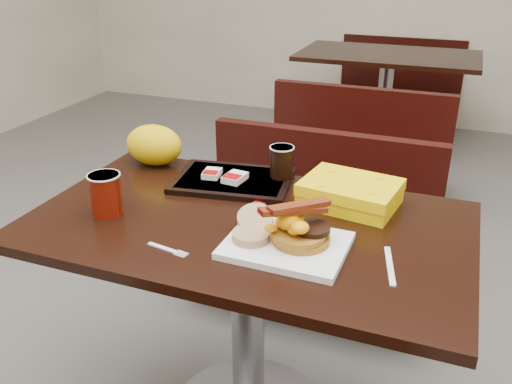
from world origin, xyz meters
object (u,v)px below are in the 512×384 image
at_px(fork, 162,248).
at_px(hashbrown_sleeve_left, 212,174).
at_px(tray, 233,180).
at_px(paper_bag, 154,145).
at_px(bench_near_n, 310,230).
at_px(table_near, 248,330).
at_px(coffee_cup_far, 282,162).
at_px(clamshell, 350,193).
at_px(hashbrown_sleeve_right, 235,178).
at_px(bench_far_s, 365,140).
at_px(bench_far_n, 397,86).
at_px(platter, 286,245).
at_px(table_far, 383,107).
at_px(pancake_stack, 301,236).
at_px(knife, 390,266).
at_px(coffee_cup_near, 106,195).

distance_m(fork, hashbrown_sleeve_left, 0.43).
xyz_separation_m(tray, paper_bag, (-0.31, 0.06, 0.06)).
xyz_separation_m(bench_near_n, fork, (-0.14, -0.91, 0.39)).
bearing_deg(table_near, coffee_cup_far, 89.55).
xyz_separation_m(hashbrown_sleeve_left, clamshell, (0.45, -0.01, 0.01)).
bearing_deg(hashbrown_sleeve_right, bench_far_s, 92.73).
bearing_deg(bench_far_n, table_near, -90.00).
distance_m(platter, clamshell, 0.32).
relative_size(fork, clamshell, 0.44).
bearing_deg(table_far, pancake_stack, -86.20).
xyz_separation_m(fork, paper_bag, (-0.31, 0.49, 0.07)).
bearing_deg(platter, hashbrown_sleeve_left, 139.04).
distance_m(table_near, coffee_cup_far, 0.53).
bearing_deg(table_far, bench_near_n, -90.00).
relative_size(bench_far_s, paper_bag, 5.06).
bearing_deg(coffee_cup_far, paper_bag, -178.67).
bearing_deg(table_far, hashbrown_sleeve_left, -94.90).
bearing_deg(table_far, fork, -92.94).
bearing_deg(bench_far_n, bench_near_n, -90.00).
bearing_deg(bench_near_n, table_far, 90.00).
bearing_deg(bench_far_s, hashbrown_sleeve_left, -96.92).
bearing_deg(tray, clamshell, -11.38).
bearing_deg(platter, paper_bag, 148.36).
height_order(platter, hashbrown_sleeve_right, hashbrown_sleeve_right).
bearing_deg(hashbrown_sleeve_right, table_near, -52.07).
relative_size(table_near, tray, 3.31).
bearing_deg(knife, bench_far_s, 178.37).
bearing_deg(coffee_cup_far, hashbrown_sleeve_left, -159.58).
bearing_deg(coffee_cup_far, coffee_cup_near, -134.63).
distance_m(pancake_stack, clamshell, 0.29).
height_order(table_near, coffee_cup_far, coffee_cup_far).
height_order(bench_far_s, fork, fork).
xyz_separation_m(hashbrown_sleeve_right, coffee_cup_far, (0.13, 0.08, 0.04)).
xyz_separation_m(platter, knife, (0.25, 0.01, -0.01)).
xyz_separation_m(table_near, table_far, (0.00, 2.60, 0.00)).
bearing_deg(knife, hashbrown_sleeve_left, -129.70).
xyz_separation_m(tray, coffee_cup_far, (0.14, 0.07, 0.06)).
height_order(platter, paper_bag, paper_bag).
height_order(bench_far_n, clamshell, clamshell).
relative_size(bench_near_n, clamshell, 3.75).
height_order(table_near, platter, platter).
xyz_separation_m(knife, clamshell, (-0.16, 0.30, 0.03)).
bearing_deg(paper_bag, hashbrown_sleeve_right, -12.61).
bearing_deg(pancake_stack, bench_far_s, 95.13).
height_order(knife, clamshell, clamshell).
relative_size(bench_far_s, platter, 3.35).
distance_m(tray, clamshell, 0.38).
bearing_deg(bench_near_n, clamshell, -64.20).
height_order(table_near, knife, knife).
distance_m(knife, hashbrown_sleeve_right, 0.60).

